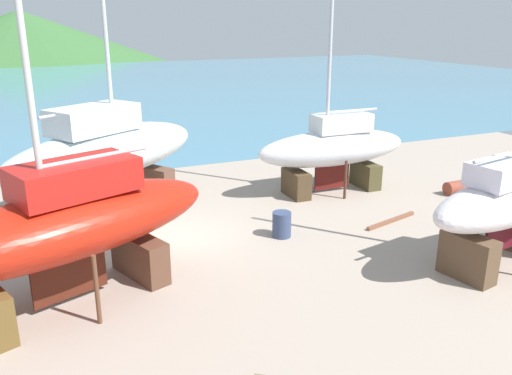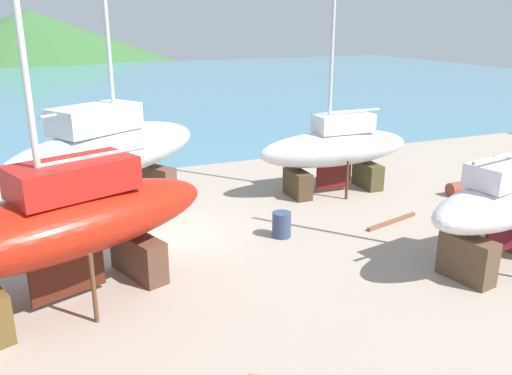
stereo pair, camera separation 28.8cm
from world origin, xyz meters
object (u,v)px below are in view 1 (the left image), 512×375
Objects in this scene: sailboat_large_starboard at (334,148)px; sailboat_mid_port at (504,204)px; sailboat_small_center at (105,151)px; barrel_tipped_center at (455,188)px; worker at (96,206)px; barrel_rust_near at (282,224)px; sailboat_far_slipway at (65,224)px.

sailboat_mid_port is (0.79, -8.65, 0.03)m from sailboat_large_starboard.
sailboat_small_center reaches higher than barrel_tipped_center.
sailboat_large_starboard is 13.92× the size of barrel_tipped_center.
worker is (-0.75, -1.95, -1.58)m from sailboat_small_center.
sailboat_small_center is 2.62m from worker.
sailboat_mid_port is 0.62× the size of sailboat_small_center.
sailboat_mid_port is at bearing 96.26° from sailboat_large_starboard.
barrel_rust_near is at bearing 169.56° from worker.
sailboat_large_starboard is 8.69m from sailboat_mid_port.
worker reaches higher than barrel_tipped_center.
sailboat_mid_port is (12.62, -3.05, -0.24)m from sailboat_far_slipway.
sailboat_small_center is at bearing 124.47° from sailboat_mid_port.
sailboat_far_slipway is 17.85× the size of barrel_tipped_center.
sailboat_mid_port is at bearing -76.90° from sailboat_small_center.
worker is 1.81× the size of barrel_rust_near.
sailboat_mid_port is 7.48m from barrel_tipped_center.
sailboat_far_slipway reaches higher than sailboat_large_starboard.
worker is 1.83× the size of barrel_tipped_center.
worker reaches higher than barrel_rust_near.
sailboat_far_slipway is at bearing 26.42° from sailboat_large_starboard.
barrel_tipped_center is (14.50, -4.33, -2.15)m from sailboat_small_center.
sailboat_mid_port is 6.22× the size of worker.
sailboat_large_starboard is at bearing -175.31° from sailboat_far_slipway.
sailboat_small_center is at bearing 163.38° from barrel_tipped_center.
barrel_rust_near is at bearing 126.57° from sailboat_mid_port.
sailboat_large_starboard is 13.75× the size of barrel_rust_near.
sailboat_far_slipway is at bearing 155.64° from sailboat_mid_port.
barrel_rust_near is (5.96, -3.58, -0.41)m from worker.
sailboat_large_starboard is at bearing 40.49° from barrel_rust_near.
sailboat_mid_port reaches higher than barrel_rust_near.
sailboat_far_slipway is 5.74m from worker.
sailboat_small_center is 10.10× the size of worker.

